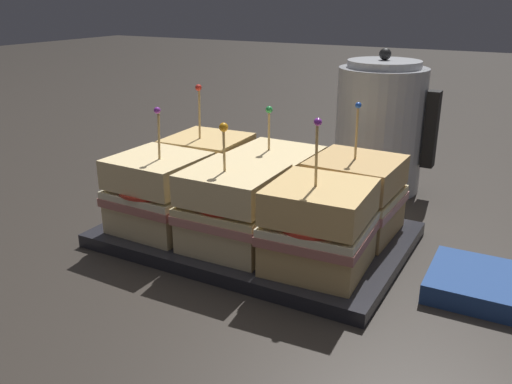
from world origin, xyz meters
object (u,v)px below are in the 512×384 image
Objects in this scene: sandwich_back_left at (208,169)px; napkin_stack at (480,284)px; sandwich_back_center at (276,183)px; serving_platter at (256,235)px; sandwich_front_center at (233,208)px; sandwich_front_left at (159,193)px; sandwich_back_right at (354,196)px; kettle_steel at (380,127)px; sandwich_front_right at (319,227)px.

sandwich_back_left reaches higher than napkin_stack.
napkin_stack is (0.30, -0.06, -0.06)m from sandwich_back_center.
sandwich_front_center is at bearing -90.75° from serving_platter.
sandwich_front_left is 0.96× the size of sandwich_back_right.
sandwich_back_center is 0.91× the size of sandwich_back_right.
sandwich_back_center is (0.00, 0.12, -0.00)m from sandwich_front_center.
sandwich_front_center is at bearing -135.73° from sandwich_back_right.
napkin_stack is (0.22, -0.30, -0.10)m from kettle_steel.
sandwich_front_left is at bearing 179.67° from sandwich_front_center.
sandwich_front_left is at bearing -119.23° from kettle_steel.
sandwich_back_left is 0.31m from kettle_steel.
sandwich_front_left is at bearing -90.30° from sandwich_back_left.
sandwich_back_left is at bearing 179.23° from sandwich_back_right.
sandwich_back_right is at bearing 25.66° from serving_platter.
sandwich_back_left is 0.24m from sandwich_back_right.
kettle_steel reaches higher than sandwich_back_center.
sandwich_front_right is 0.20m from napkin_stack.
sandwich_front_left is 0.95× the size of sandwich_front_right.
sandwich_back_left reaches higher than sandwich_back_center.
napkin_stack is at bearing -0.38° from serving_platter.
serving_platter is 0.08m from sandwich_back_center.
sandwich_back_center is at bearing 179.63° from sandwich_back_right.
sandwich_back_left is 0.12m from sandwich_back_center.
serving_platter is at bearing 26.46° from sandwich_front_left.
sandwich_back_center is (0.12, 0.12, -0.00)m from sandwich_front_left.
sandwich_front_right is 0.17m from sandwich_back_center.
sandwich_back_right is (0.24, -0.00, 0.00)m from sandwich_back_left.
sandwich_back_center is 0.12m from sandwich_back_right.
sandwich_back_left is at bearing -130.08° from kettle_steel.
sandwich_front_left reaches higher than serving_platter.
sandwich_front_right is at bearing -27.52° from serving_platter.
sandwich_front_center is 0.17m from sandwich_back_left.
sandwich_front_center reaches higher than napkin_stack.
kettle_steel is at bearing 60.77° from sandwich_front_left.
sandwich_front_left is (-0.12, -0.06, 0.06)m from serving_platter.
sandwich_front_left reaches higher than sandwich_front_center.
sandwich_back_center is at bearing 44.44° from sandwich_front_left.
napkin_stack reaches higher than serving_platter.
sandwich_front_left is 0.24m from sandwich_front_right.
sandwich_front_center reaches higher than sandwich_back_center.
sandwich_back_center is at bearing 89.25° from sandwich_front_center.
serving_platter is 2.49× the size of sandwich_back_center.
sandwich_front_center is 1.42× the size of napkin_stack.
sandwich_back_right is 0.20m from napkin_stack.
sandwich_front_left is at bearing -135.56° from sandwich_back_center.
sandwich_front_right is (0.24, -0.00, 0.00)m from sandwich_front_left.
kettle_steel is at bearing 77.23° from sandwich_front_center.
sandwich_back_center is at bearing 89.25° from serving_platter.
sandwich_back_right is at bearing 26.06° from sandwich_front_left.
kettle_steel is at bearing 49.92° from sandwich_back_left.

